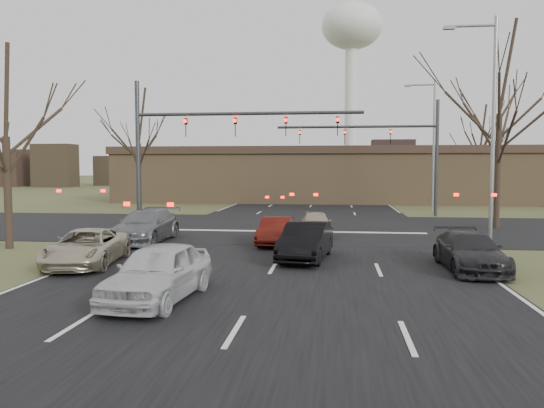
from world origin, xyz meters
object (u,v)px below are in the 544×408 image
Objects in this scene: mast_arm_far at (395,144)px; streetlight_right_far at (431,138)px; streetlight_right_near at (489,118)px; car_charcoal_sedan at (470,251)px; water_tower at (352,36)px; car_silver_suv at (86,248)px; car_red_ahead at (276,231)px; car_grey_ahead at (145,226)px; car_silver_ahead at (316,223)px; mast_arm_near at (197,136)px; car_black_hatch at (306,241)px; building at (334,174)px; car_white_sedan at (158,272)px.

streetlight_right_far is at bearing 51.89° from mast_arm_far.
streetlight_right_near reaches higher than mast_arm_far.
water_tower is at bearing 88.84° from car_charcoal_sedan.
mast_arm_far is 5.12m from streetlight_right_far.
water_tower reaches higher than car_silver_suv.
car_red_ahead is at bearing 142.92° from car_charcoal_sedan.
mast_arm_far reaches higher than car_grey_ahead.
streetlight_right_near is 2.74× the size of car_red_ahead.
car_silver_ahead is (1.62, 3.09, 0.03)m from car_red_ahead.
water_tower reaches higher than car_silver_ahead.
mast_arm_far is 19.74m from car_grey_ahead.
water_tower is 3.67× the size of mast_arm_near.
streetlight_right_near is at bearing 69.25° from car_charcoal_sedan.
car_charcoal_sedan is 0.86× the size of car_grey_ahead.
mast_arm_far is 19.47m from car_black_hatch.
streetlight_right_near is 2.29× the size of car_charcoal_sedan.
car_black_hatch is at bearing -110.48° from streetlight_right_far.
mast_arm_near reaches higher than car_silver_suv.
water_tower reaches higher than car_charcoal_sedan.
car_charcoal_sedan is at bearing -82.59° from building.
streetlight_right_near is 2.21× the size of car_silver_suv.
water_tower reaches higher than car_red_ahead.
streetlight_right_near is 1.97× the size of car_grey_ahead.
building is at bearing 103.69° from streetlight_right_near.
mast_arm_far is 1.11× the size of streetlight_right_near.
car_black_hatch is 8.40m from car_grey_ahead.
car_silver_ahead is (-8.20, -15.50, -4.96)m from streetlight_right_far.
mast_arm_far is at bearing -89.89° from water_tower.
streetlight_right_near is at bearing -12.05° from mast_arm_near.
car_grey_ahead is (-8.50, -29.50, -1.93)m from building.
mast_arm_near is at bearing 74.76° from car_grey_ahead.
car_white_sedan is at bearing -111.05° from car_black_hatch.
streetlight_right_near reaches higher than car_charcoal_sedan.
car_silver_ahead reaches higher than car_silver_suv.
car_white_sedan is at bearing -151.95° from car_charcoal_sedan.
car_white_sedan is at bearing -54.51° from car_silver_suv.
mast_arm_near is at bearing 134.25° from car_black_hatch.
car_white_sedan is 1.03× the size of car_black_hatch.
car_silver_suv is (-1.27, -10.27, -4.45)m from mast_arm_near.
mast_arm_far is 24.31m from car_silver_suv.
car_silver_suv is 8.27m from car_red_ahead.
car_white_sedan reaches higher than car_silver_ahead.
streetlight_right_near is at bearing -88.53° from water_tower.
car_black_hatch is 0.96× the size of car_charcoal_sedan.
streetlight_right_near reaches higher than car_silver_ahead.
car_grey_ahead is (0.00, 5.77, 0.11)m from car_silver_suv.
streetlight_right_near is 17.01m from streetlight_right_far.
mast_arm_far is 13.31m from car_silver_ahead.
car_silver_ahead is (-7.70, 1.50, -4.96)m from streetlight_right_near.
car_red_ahead is at bearing 84.16° from car_white_sedan.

